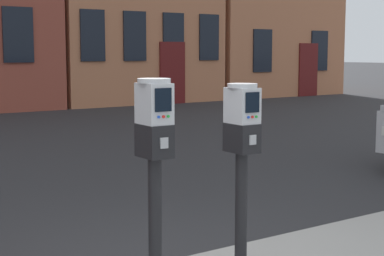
# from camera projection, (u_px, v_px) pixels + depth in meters

# --- Properties ---
(parking_meter_near_kerb) EXTENTS (0.22, 0.26, 1.46)m
(parking_meter_near_kerb) POSITION_uv_depth(u_px,v_px,m) (155.00, 148.00, 4.02)
(parking_meter_near_kerb) COLOR black
(parking_meter_near_kerb) RESTS_ON sidewalk_slab
(parking_meter_twin_adjacent) EXTENTS (0.22, 0.26, 1.40)m
(parking_meter_twin_adjacent) POSITION_uv_depth(u_px,v_px,m) (242.00, 144.00, 4.45)
(parking_meter_twin_adjacent) COLOR black
(parking_meter_twin_adjacent) RESTS_ON sidewalk_slab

